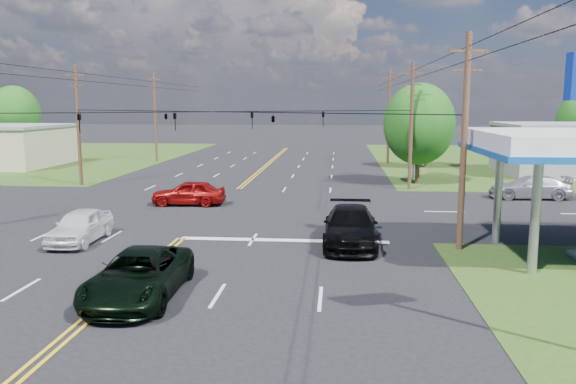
# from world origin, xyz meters

# --- Properties ---
(ground) EXTENTS (280.00, 280.00, 0.00)m
(ground) POSITION_xyz_m (0.00, 12.00, 0.00)
(ground) COLOR black
(ground) RESTS_ON ground
(stop_bar) EXTENTS (10.00, 0.50, 0.02)m
(stop_bar) POSITION_xyz_m (5.00, 4.00, 0.00)
(stop_bar) COLOR silver
(stop_bar) RESTS_ON ground
(pole_se) EXTENTS (1.60, 0.28, 9.50)m
(pole_se) POSITION_xyz_m (13.00, 3.00, 4.92)
(pole_se) COLOR #462B1D
(pole_se) RESTS_ON ground
(pole_nw) EXTENTS (1.60, 0.28, 9.50)m
(pole_nw) POSITION_xyz_m (-13.00, 21.00, 4.92)
(pole_nw) COLOR #462B1D
(pole_nw) RESTS_ON ground
(pole_ne) EXTENTS (1.60, 0.28, 9.50)m
(pole_ne) POSITION_xyz_m (13.00, 21.00, 4.92)
(pole_ne) COLOR #462B1D
(pole_ne) RESTS_ON ground
(pole_left_far) EXTENTS (1.60, 0.28, 10.00)m
(pole_left_far) POSITION_xyz_m (-13.00, 40.00, 5.17)
(pole_left_far) COLOR #462B1D
(pole_left_far) RESTS_ON ground
(pole_right_far) EXTENTS (1.60, 0.28, 10.00)m
(pole_right_far) POSITION_xyz_m (13.00, 40.00, 5.17)
(pole_right_far) COLOR #462B1D
(pole_right_far) RESTS_ON ground
(span_wire_signals) EXTENTS (26.00, 18.00, 1.13)m
(span_wire_signals) POSITION_xyz_m (0.00, 12.00, 6.00)
(span_wire_signals) COLOR black
(span_wire_signals) RESTS_ON ground
(power_lines) EXTENTS (26.04, 100.00, 0.64)m
(power_lines) POSITION_xyz_m (0.00, 10.00, 8.60)
(power_lines) COLOR black
(power_lines) RESTS_ON ground
(tree_right_a) EXTENTS (5.70, 5.70, 8.18)m
(tree_right_a) POSITION_xyz_m (14.00, 24.00, 4.87)
(tree_right_a) COLOR #462B1D
(tree_right_a) RESTS_ON ground
(tree_right_b) EXTENTS (4.94, 4.94, 7.09)m
(tree_right_b) POSITION_xyz_m (16.50, 36.00, 4.22)
(tree_right_b) COLOR #462B1D
(tree_right_b) RESTS_ON ground
(tree_far_l) EXTENTS (6.08, 6.08, 8.72)m
(tree_far_l) POSITION_xyz_m (-32.00, 44.00, 5.19)
(tree_far_l) COLOR #462B1D
(tree_far_l) RESTS_ON ground
(pickup_dkgreen) EXTENTS (2.75, 5.76, 1.59)m
(pickup_dkgreen) POSITION_xyz_m (0.93, -4.42, 0.79)
(pickup_dkgreen) COLOR black
(pickup_dkgreen) RESTS_ON ground
(suv_black) EXTENTS (2.51, 6.01, 1.73)m
(suv_black) POSITION_xyz_m (8.15, 3.50, 0.87)
(suv_black) COLOR black
(suv_black) RESTS_ON ground
(pickup_white) EXTENTS (1.92, 4.60, 1.56)m
(pickup_white) POSITION_xyz_m (-4.55, 2.88, 0.78)
(pickup_white) COLOR silver
(pickup_white) RESTS_ON ground
(sedan_red) EXTENTS (4.79, 2.13, 1.60)m
(sedan_red) POSITION_xyz_m (-2.05, 13.00, 0.80)
(sedan_red) COLOR maroon
(sedan_red) RESTS_ON ground
(sedan_far) EXTENTS (5.49, 2.29, 1.58)m
(sedan_far) POSITION_xyz_m (20.77, 17.50, 0.79)
(sedan_far) COLOR #BDBCC2
(sedan_far) RESTS_ON ground
(polesign_ne) EXTENTS (1.95, 0.97, 7.28)m
(polesign_ne) POSITION_xyz_m (14.09, 26.92, 5.56)
(polesign_ne) COLOR #A5A5AA
(polesign_ne) RESTS_ON ground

